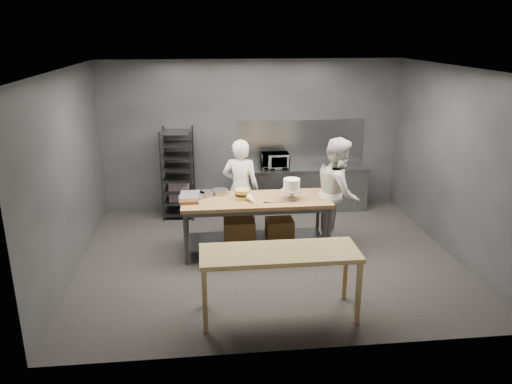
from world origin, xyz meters
The scene contains 16 objects.
ground centered at (0.00, 0.00, 0.00)m, with size 6.00×6.00×0.00m, color black.
back_wall centered at (0.00, 2.50, 1.50)m, with size 6.00×0.04×3.00m, color #4C4F54.
work_table centered at (-0.17, 0.28, 0.57)m, with size 2.40×0.90×0.92m.
near_counter centered at (-0.09, -1.72, 0.81)m, with size 2.00×0.70×0.90m.
back_counter centered at (1.00, 2.18, 0.45)m, with size 2.60×0.60×0.90m.
splashback_panel centered at (1.00, 2.48, 1.35)m, with size 2.60×0.02×0.90m, color slate.
speed_rack centered at (-1.50, 2.10, 0.86)m, with size 0.64×0.69×1.75m.
chef_behind centered at (-0.37, 0.97, 0.88)m, with size 0.64×0.42×1.76m, color white.
chef_right centered at (1.22, 0.36, 0.94)m, with size 0.91×0.71×1.87m, color silver.
microwave centered at (0.42, 2.18, 1.05)m, with size 0.54×0.37×0.30m, color black.
frosted_cake_stand centered at (0.40, 0.19, 1.14)m, with size 0.34×0.34×0.34m.
layer_cake centered at (-0.39, 0.28, 1.00)m, with size 0.24×0.24×0.16m.
cake_pans centered at (-0.98, 0.49, 0.96)m, with size 0.70×0.44×0.07m.
piping_bag centered at (-0.26, 0.06, 0.98)m, with size 0.12×0.12×0.38m, color white.
offset_spatula centered at (0.06, 0.05, 0.93)m, with size 0.36×0.02×0.02m.
pastry_clamshells centered at (-1.24, 0.29, 0.98)m, with size 0.33×0.43×0.11m.
Camera 1 is at (-1.01, -7.35, 3.54)m, focal length 35.00 mm.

